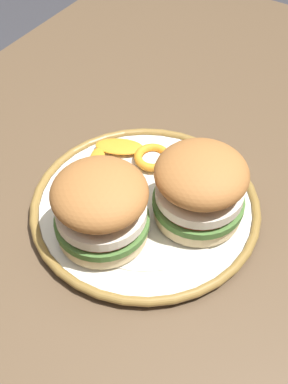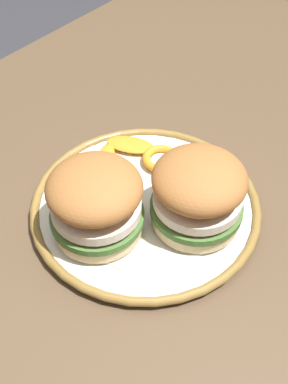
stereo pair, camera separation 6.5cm
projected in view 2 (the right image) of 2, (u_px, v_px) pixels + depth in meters
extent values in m
cube|color=brown|center=(150.00, 220.00, 0.70)|extent=(1.32, 0.91, 0.03)
cube|color=brown|center=(178.00, 111.00, 1.46)|extent=(0.06, 0.06, 0.71)
cylinder|color=silver|center=(144.00, 209.00, 0.69)|extent=(0.29, 0.29, 0.01)
torus|color=olive|center=(144.00, 206.00, 0.69)|extent=(0.31, 0.31, 0.01)
cylinder|color=silver|center=(144.00, 206.00, 0.68)|extent=(0.22, 0.22, 0.00)
cylinder|color=beige|center=(196.00, 214.00, 0.66)|extent=(0.11, 0.11, 0.02)
cylinder|color=#477033|center=(196.00, 207.00, 0.65)|extent=(0.12, 0.12, 0.01)
cylinder|color=#BC3828|center=(197.00, 203.00, 0.64)|extent=(0.11, 0.11, 0.01)
cylinder|color=silver|center=(198.00, 198.00, 0.63)|extent=(0.11, 0.11, 0.01)
ellipsoid|color=#A36633|center=(200.00, 179.00, 0.61)|extent=(0.17, 0.17, 0.05)
cylinder|color=beige|center=(98.00, 223.00, 0.65)|extent=(0.11, 0.11, 0.02)
cylinder|color=#477033|center=(97.00, 216.00, 0.64)|extent=(0.12, 0.12, 0.01)
cylinder|color=#BC3828|center=(97.00, 212.00, 0.63)|extent=(0.11, 0.11, 0.01)
cylinder|color=silver|center=(96.00, 206.00, 0.62)|extent=(0.11, 0.11, 0.01)
ellipsoid|color=#A36633|center=(94.00, 188.00, 0.60)|extent=(0.17, 0.17, 0.05)
torus|color=orange|center=(161.00, 159.00, 0.73)|extent=(0.08, 0.08, 0.01)
cylinder|color=#F4E5C6|center=(161.00, 161.00, 0.73)|extent=(0.03, 0.03, 0.00)
ellipsoid|color=orange|center=(106.00, 160.00, 0.73)|extent=(0.07, 0.06, 0.01)
ellipsoid|color=orange|center=(130.00, 145.00, 0.75)|extent=(0.06, 0.08, 0.01)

